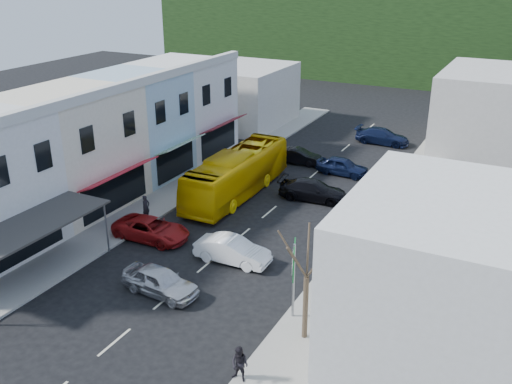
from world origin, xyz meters
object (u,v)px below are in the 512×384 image
traffic_signal (440,110)px  car_red (151,229)px  bus (237,175)px  pedestrian_left (146,207)px  pedestrian_right (240,363)px  car_silver (160,282)px  street_tree (307,277)px  direction_sign (294,282)px  car_white (232,251)px

traffic_signal → car_red: bearing=87.5°
bus → car_red: 8.82m
bus → pedestrian_left: 7.45m
pedestrian_left → pedestrian_right: 16.73m
car_silver → pedestrian_left: (-5.98, 6.72, 0.30)m
pedestrian_right → street_tree: 4.61m
direction_sign → pedestrian_left: bearing=135.1°
street_tree → car_red: bearing=157.8°
pedestrian_right → direction_sign: 5.18m
car_silver → pedestrian_right: size_ratio=2.59×
direction_sign → car_red: bearing=140.1°
car_white → direction_sign: 6.47m
bus → direction_sign: 15.87m
car_red → direction_sign: (11.08, -3.75, 1.30)m
pedestrian_left → street_tree: (14.03, -6.90, 2.23)m
car_silver → pedestrian_left: bearing=46.6°
bus → car_red: size_ratio=2.52×
car_silver → pedestrian_left: pedestrian_left is taller
direction_sign → traffic_signal: bearing=68.5°
car_red → traffic_signal: size_ratio=0.91×
bus → direction_sign: size_ratio=2.90×
car_white → car_red: size_ratio=0.96×
car_silver → car_white: bearing=-15.1°
car_silver → street_tree: size_ratio=0.68×
car_red → street_tree: (12.20, -4.98, 2.53)m
street_tree → bus: bearing=128.7°
car_red → pedestrian_left: 2.67m
car_red → traffic_signal: (11.28, 30.82, 1.83)m
car_white → pedestrian_right: size_ratio=2.59×
car_silver → pedestrian_left: size_ratio=2.59×
pedestrian_left → street_tree: bearing=-108.2°
car_silver → street_tree: bearing=-86.3°
car_red → car_white: bearing=-93.8°
pedestrian_left → direction_sign: 14.14m
pedestrian_left → traffic_signal: traffic_signal is taller
bus → street_tree: size_ratio=1.80×
street_tree → car_white: bearing=143.3°
direction_sign → street_tree: (1.12, -1.23, 1.23)m
car_red → pedestrian_right: 14.09m
bus → car_silver: bearing=-78.7°
car_red → pedestrian_right: size_ratio=2.71×
car_white → street_tree: 8.35m
street_tree → traffic_signal: bearing=91.5°
car_silver → direction_sign: direction_sign is taller
street_tree → traffic_signal: 35.82m
pedestrian_right → car_white: bearing=122.7°
street_tree → direction_sign: bearing=132.2°
car_silver → car_white: size_ratio=1.00×
bus → street_tree: (10.97, -13.67, 1.68)m
bus → pedestrian_right: 20.06m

